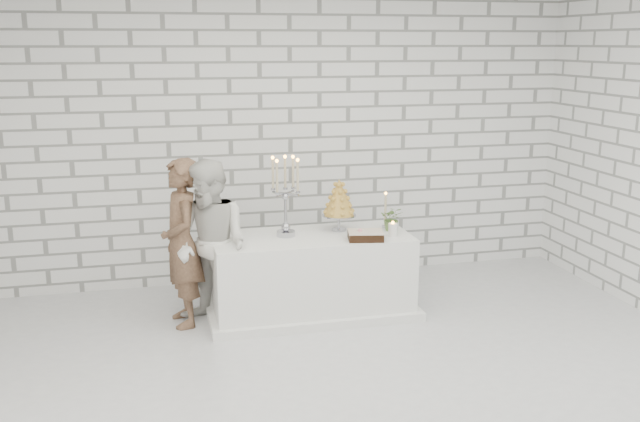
{
  "coord_description": "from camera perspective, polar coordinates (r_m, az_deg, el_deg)",
  "views": [
    {
      "loc": [
        -1.44,
        -4.67,
        2.47
      ],
      "look_at": [
        -0.03,
        1.09,
        1.05
      ],
      "focal_mm": 39.77,
      "sensor_mm": 36.0,
      "label": 1
    }
  ],
  "objects": [
    {
      "name": "croquembouche",
      "position": [
        6.58,
        1.54,
        0.49
      ],
      "size": [
        0.39,
        0.39,
        0.49
      ],
      "primitive_type": null,
      "rotation": [
        0.0,
        0.0,
        -0.26
      ],
      "color": "olive",
      "rests_on": "cake_table"
    },
    {
      "name": "pillar_candle",
      "position": [
        6.46,
        5.87,
        -1.52
      ],
      "size": [
        0.1,
        0.1,
        0.12
      ],
      "primitive_type": "cylinder",
      "rotation": [
        0.0,
        0.0,
        0.31
      ],
      "color": "white",
      "rests_on": "cake_table"
    },
    {
      "name": "bride",
      "position": [
        6.25,
        -8.72,
        -2.71
      ],
      "size": [
        0.91,
        0.92,
        1.49
      ],
      "primitive_type": "imported",
      "rotation": [
        0.0,
        0.0,
        -0.82
      ],
      "color": "silver",
      "rests_on": "ground"
    },
    {
      "name": "cake_table",
      "position": [
        6.57,
        -0.71,
        -5.15
      ],
      "size": [
        1.8,
        0.8,
        0.75
      ],
      "primitive_type": "cube",
      "color": "white",
      "rests_on": "ground"
    },
    {
      "name": "candelabra",
      "position": [
        6.37,
        -2.8,
        1.21
      ],
      "size": [
        0.31,
        0.31,
        0.74
      ],
      "primitive_type": null,
      "rotation": [
        0.0,
        0.0,
        0.02
      ],
      "color": "#A6A6B0",
      "rests_on": "cake_table"
    },
    {
      "name": "ground",
      "position": [
        5.48,
        3.09,
        -13.37
      ],
      "size": [
        6.0,
        5.0,
        0.01
      ],
      "primitive_type": "cube",
      "color": "silver",
      "rests_on": "ground"
    },
    {
      "name": "wall_back",
      "position": [
        7.38,
        -2.4,
        5.88
      ],
      "size": [
        6.0,
        0.01,
        3.0
      ],
      "primitive_type": "cube",
      "color": "white",
      "rests_on": "ground"
    },
    {
      "name": "flowers",
      "position": [
        6.64,
        5.83,
        -0.61
      ],
      "size": [
        0.26,
        0.25,
        0.23
      ],
      "primitive_type": "imported",
      "rotation": [
        0.0,
        0.0,
        -0.41
      ],
      "color": "#46612A",
      "rests_on": "cake_table"
    },
    {
      "name": "chocolate_cake",
      "position": [
        6.33,
        3.69,
        -1.97
      ],
      "size": [
        0.35,
        0.28,
        0.08
      ],
      "primitive_type": "cube",
      "rotation": [
        0.0,
        0.0,
        -0.2
      ],
      "color": "black",
      "rests_on": "cake_table"
    },
    {
      "name": "extra_taper",
      "position": [
        6.74,
        5.29,
        0.01
      ],
      "size": [
        0.07,
        0.07,
        0.32
      ],
      "primitive_type": "cylinder",
      "rotation": [
        0.0,
        0.0,
        0.12
      ],
      "color": "#BFAE8D",
      "rests_on": "cake_table"
    },
    {
      "name": "groom",
      "position": [
        6.34,
        -11.07,
        -2.54
      ],
      "size": [
        0.44,
        0.6,
        1.5
      ],
      "primitive_type": "imported",
      "rotation": [
        0.0,
        0.0,
        -1.42
      ],
      "color": "#50372A",
      "rests_on": "ground"
    },
    {
      "name": "wall_front",
      "position": [
        2.78,
        18.66,
        -7.66
      ],
      "size": [
        6.0,
        0.01,
        3.0
      ],
      "primitive_type": "cube",
      "color": "white",
      "rests_on": "ground"
    }
  ]
}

